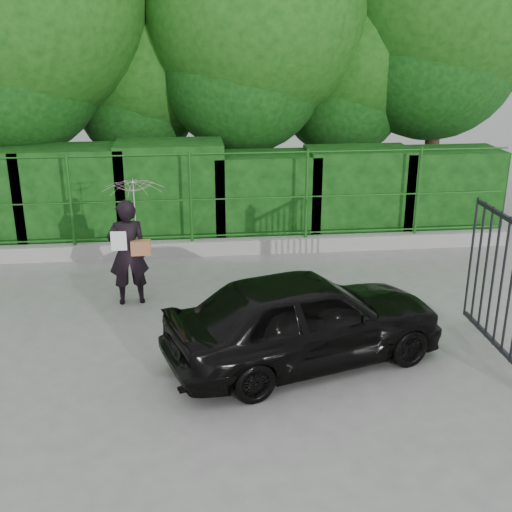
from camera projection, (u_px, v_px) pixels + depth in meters
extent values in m
plane|color=gray|center=(168.00, 368.00, 8.71)|extent=(80.00, 80.00, 0.00)
cube|color=#9E9E99|center=(173.00, 249.00, 12.86)|extent=(14.00, 0.25, 0.30)
cylinder|color=#185316|center=(71.00, 201.00, 12.31)|extent=(0.06, 0.06, 1.80)
cylinder|color=#185316|center=(191.00, 197.00, 12.54)|extent=(0.06, 0.06, 1.80)
cylinder|color=#185316|center=(306.00, 194.00, 12.77)|extent=(0.06, 0.06, 1.80)
cylinder|color=#185316|center=(418.00, 191.00, 13.00)|extent=(0.06, 0.06, 1.80)
cylinder|color=#185316|center=(172.00, 237.00, 12.77)|extent=(13.60, 0.03, 0.03)
cylinder|color=#185316|center=(170.00, 200.00, 12.52)|extent=(13.60, 0.03, 0.03)
cylinder|color=#185316|center=(168.00, 155.00, 12.21)|extent=(13.60, 0.03, 0.03)
cube|color=black|center=(74.00, 196.00, 13.29)|extent=(2.20, 1.20, 2.06)
cube|color=black|center=(171.00, 192.00, 13.48)|extent=(2.20, 1.20, 2.12)
cube|color=black|center=(266.00, 196.00, 13.73)|extent=(2.20, 1.20, 1.84)
cube|color=black|center=(357.00, 192.00, 13.92)|extent=(2.20, 1.20, 1.91)
cube|color=black|center=(445.00, 191.00, 14.13)|extent=(2.20, 1.20, 1.86)
cylinder|color=black|center=(35.00, 126.00, 14.36)|extent=(0.36, 0.36, 4.50)
cylinder|color=black|center=(152.00, 141.00, 16.04)|extent=(0.36, 0.36, 3.25)
sphere|color=#14470F|center=(148.00, 60.00, 15.37)|extent=(3.90, 3.90, 3.90)
cylinder|color=black|center=(256.00, 126.00, 15.19)|extent=(0.36, 0.36, 4.25)
sphere|color=#14470F|center=(256.00, 10.00, 14.32)|extent=(5.10, 5.10, 5.10)
cylinder|color=black|center=(351.00, 135.00, 16.22)|extent=(0.36, 0.36, 3.50)
sphere|color=#14470F|center=(355.00, 48.00, 15.50)|extent=(4.20, 4.20, 4.20)
cylinder|color=black|center=(435.00, 111.00, 15.84)|extent=(0.36, 0.36, 4.75)
cube|color=black|center=(495.00, 343.00, 9.07)|extent=(0.05, 2.00, 0.06)
cube|color=black|center=(512.00, 221.00, 8.46)|extent=(0.05, 2.00, 0.06)
cylinder|color=black|center=(510.00, 290.00, 8.58)|extent=(0.04, 0.04, 1.90)
cylinder|color=black|center=(501.00, 283.00, 8.81)|extent=(0.04, 0.04, 1.90)
cylinder|color=black|center=(493.00, 276.00, 9.04)|extent=(0.04, 0.04, 1.90)
cylinder|color=black|center=(485.00, 270.00, 9.28)|extent=(0.04, 0.04, 1.90)
cylinder|color=black|center=(478.00, 264.00, 9.51)|extent=(0.04, 0.04, 1.90)
cylinder|color=black|center=(471.00, 258.00, 9.74)|extent=(0.04, 0.04, 1.90)
imported|color=black|center=(128.00, 252.00, 10.46)|extent=(0.70, 0.50, 1.78)
imported|color=beige|center=(134.00, 206.00, 10.27)|extent=(0.98, 1.00, 0.90)
cube|color=#A0643F|center=(141.00, 248.00, 10.38)|extent=(0.32, 0.15, 0.24)
cube|color=white|center=(119.00, 241.00, 10.26)|extent=(0.25, 0.02, 0.32)
imported|color=black|center=(305.00, 318.00, 8.68)|extent=(4.12, 2.59, 1.31)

